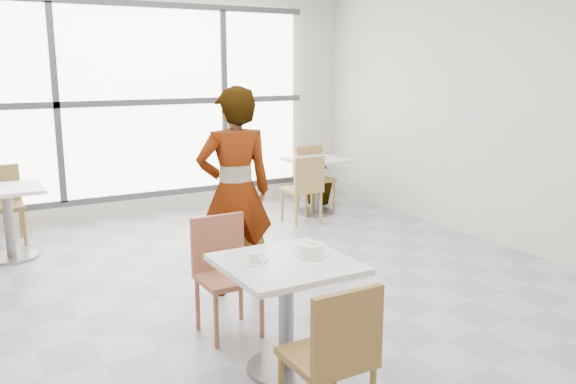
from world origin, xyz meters
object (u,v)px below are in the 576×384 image
plant_right (318,177)px  chair_far (224,266)px  bg_table_left (8,213)px  oatmeal_bowl (311,249)px  bg_chair_left_far (2,199)px  bg_chair_right_far (313,173)px  bg_table_right (316,178)px  person (235,192)px  coffee_cup (255,259)px  main_table (286,295)px  chair_near (335,351)px  bg_chair_right_near (305,185)px

plant_right → chair_far: bearing=-131.9°
bg_table_left → oatmeal_bowl: bearing=-65.8°
oatmeal_bowl → plant_right: size_ratio=0.27×
bg_table_left → chair_far: bearing=-65.0°
bg_chair_left_far → bg_chair_right_far: size_ratio=1.00×
chair_far → bg_table_right: chair_far is taller
bg_table_left → person: bearing=-50.8°
coffee_cup → bg_chair_left_far: bearing=105.9°
main_table → bg_table_left: size_ratio=1.07×
chair_near → oatmeal_bowl: size_ratio=4.14×
bg_table_right → bg_chair_left_far: bg_chair_left_far is taller
oatmeal_bowl → bg_chair_left_far: 4.38m
person → bg_chair_left_far: bearing=-48.6°
bg_table_right → bg_chair_right_near: (-0.42, -0.41, 0.01)m
person → bg_table_left: bearing=-40.9°
chair_far → bg_table_left: size_ratio=1.16×
main_table → plant_right: plant_right is taller
bg_table_left → bg_table_right: same height
person → bg_chair_right_near: person is taller
main_table → coffee_cup: (-0.19, 0.06, 0.26)m
chair_near → bg_chair_right_far: bearing=-120.7°
bg_chair_right_near → plant_right: bearing=-130.8°
bg_chair_right_near → coffee_cup: bearing=53.9°
bg_chair_left_far → bg_chair_right_far: same height
chair_far → bg_table_right: bearing=47.2°
main_table → bg_table_right: size_ratio=1.07×
bg_table_right → oatmeal_bowl: bearing=-122.7°
bg_chair_right_near → oatmeal_bowl: bearing=59.4°
chair_near → plant_right: 5.56m
main_table → chair_near: size_ratio=0.92×
bg_table_left → bg_chair_right_far: size_ratio=0.86×
chair_near → bg_chair_left_far: 5.00m
bg_chair_right_near → main_table: bearing=56.9°
bg_chair_left_far → bg_chair_right_near: bearing=-16.6°
plant_right → bg_chair_right_near: bearing=-130.8°
oatmeal_bowl → bg_table_left: 3.76m
bg_chair_right_far → person: bearing=-134.0°
bg_chair_left_far → oatmeal_bowl: bearing=-69.3°
chair_near → bg_chair_right_near: same height
main_table → bg_table_left: bearing=111.4°
bg_table_right → plant_right: (0.34, 0.47, -0.10)m
person → bg_chair_right_near: size_ratio=2.07×
bg_chair_left_far → bg_chair_right_near: same height
main_table → bg_chair_left_far: 4.31m
coffee_cup → person: size_ratio=0.09×
coffee_cup → bg_table_left: 3.57m
chair_near → coffee_cup: size_ratio=5.47×
main_table → coffee_cup: bearing=162.9°
plant_right → oatmeal_bowl: bearing=-123.1°
chair_near → bg_chair_right_near: 4.41m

